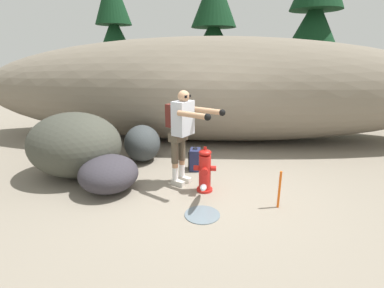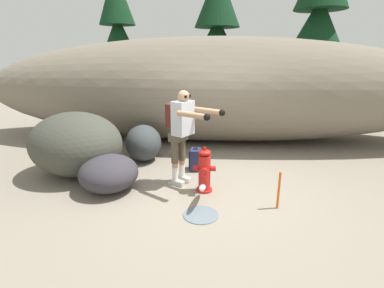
# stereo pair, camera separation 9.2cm
# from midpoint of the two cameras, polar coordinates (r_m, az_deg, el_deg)

# --- Properties ---
(ground_plane) EXTENTS (56.00, 56.00, 0.04)m
(ground_plane) POSITION_cam_midpoint_polar(r_m,az_deg,el_deg) (5.21, 3.06, -8.68)
(ground_plane) COLOR gray
(dirt_embankment) EXTENTS (12.88, 3.20, 2.74)m
(dirt_embankment) POSITION_cam_midpoint_polar(r_m,az_deg,el_deg) (7.93, 4.45, 10.74)
(dirt_embankment) COLOR #756B5B
(dirt_embankment) RESTS_ON ground_plane
(fire_hydrant) EXTENTS (0.38, 0.33, 0.80)m
(fire_hydrant) POSITION_cam_midpoint_polar(r_m,az_deg,el_deg) (4.90, 3.04, -5.38)
(fire_hydrant) COLOR red
(fire_hydrant) RESTS_ON ground_plane
(hydrant_water_jet) EXTENTS (0.52, 0.94, 0.46)m
(hydrant_water_jet) POSITION_cam_midpoint_polar(r_m,az_deg,el_deg) (4.45, 2.60, -10.28)
(hydrant_water_jet) COLOR silver
(hydrant_water_jet) RESTS_ON ground_plane
(utility_worker) EXTENTS (1.03, 0.84, 1.70)m
(utility_worker) POSITION_cam_midpoint_polar(r_m,az_deg,el_deg) (4.95, -1.42, 3.48)
(utility_worker) COLOR beige
(utility_worker) RESTS_ON ground_plane
(spare_backpack) EXTENTS (0.29, 0.30, 0.47)m
(spare_backpack) POSITION_cam_midpoint_polar(r_m,az_deg,el_deg) (5.86, 1.26, -3.15)
(spare_backpack) COLOR #23284C
(spare_backpack) RESTS_ON ground_plane
(boulder_large) EXTENTS (2.19, 2.05, 1.23)m
(boulder_large) POSITION_cam_midpoint_polar(r_m,az_deg,el_deg) (5.96, -21.63, 0.03)
(boulder_large) COLOR #3E4036
(boulder_large) RESTS_ON ground_plane
(boulder_mid) EXTENTS (1.00, 1.15, 0.79)m
(boulder_mid) POSITION_cam_midpoint_polar(r_m,az_deg,el_deg) (6.44, -9.23, 0.23)
(boulder_mid) COLOR #363B3C
(boulder_mid) RESTS_ON ground_plane
(boulder_small) EXTENTS (1.34, 1.37, 0.61)m
(boulder_small) POSITION_cam_midpoint_polar(r_m,az_deg,el_deg) (5.18, -15.73, -5.55)
(boulder_small) COLOR #343138
(boulder_small) RESTS_ON ground_plane
(pine_tree_far_left) EXTENTS (2.03, 2.03, 5.25)m
(pine_tree_far_left) POSITION_cam_midpoint_polar(r_m,az_deg,el_deg) (11.75, -14.22, 20.36)
(pine_tree_far_left) COLOR #47331E
(pine_tree_far_left) RESTS_ON ground_plane
(pine_tree_left) EXTENTS (2.69, 2.69, 5.39)m
(pine_tree_left) POSITION_cam_midpoint_polar(r_m,az_deg,el_deg) (11.91, 5.20, 20.37)
(pine_tree_left) COLOR #47331E
(pine_tree_left) RESTS_ON ground_plane
(pine_tree_center) EXTENTS (2.94, 2.94, 6.30)m
(pine_tree_center) POSITION_cam_midpoint_polar(r_m,az_deg,el_deg) (12.47, 24.08, 21.28)
(pine_tree_center) COLOR #47331E
(pine_tree_center) RESTS_ON ground_plane
(survey_stake) EXTENTS (0.04, 0.04, 0.60)m
(survey_stake) POSITION_cam_midpoint_polar(r_m,az_deg,el_deg) (4.59, 17.44, -8.80)
(survey_stake) COLOR #E55914
(survey_stake) RESTS_ON ground_plane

